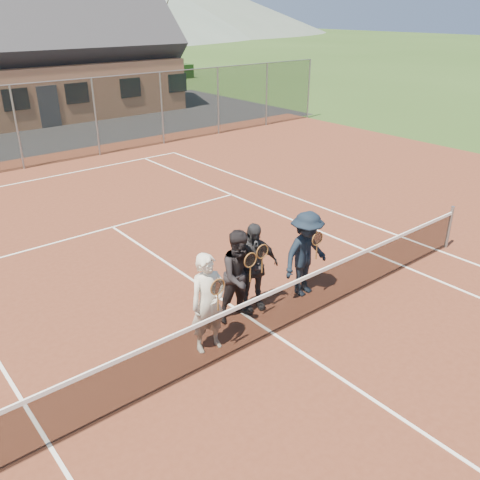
{
  "coord_description": "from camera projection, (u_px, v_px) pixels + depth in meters",
  "views": [
    {
      "loc": [
        -5.35,
        -5.53,
        5.43
      ],
      "look_at": [
        0.43,
        1.5,
        1.25
      ],
      "focal_mm": 38.0,
      "sensor_mm": 36.0,
      "label": 1
    }
  ],
  "objects": [
    {
      "name": "tennis_net",
      "position": [
        275.0,
        310.0,
        9.01
      ],
      "size": [
        11.68,
        0.08,
        1.1
      ],
      "color": "slate",
      "rests_on": "ground"
    },
    {
      "name": "player_c",
      "position": [
        252.0,
        267.0,
        9.68
      ],
      "size": [
        1.14,
        0.74,
        1.8
      ],
      "color": "#242529",
      "rests_on": "court_surface"
    },
    {
      "name": "tree_d",
      "position": [
        88.0,
        2.0,
        36.91
      ],
      "size": [
        3.2,
        3.2,
        7.77
      ],
      "color": "#3B2815",
      "rests_on": "ground"
    },
    {
      "name": "court_markings",
      "position": [
        274.0,
        334.0,
        9.22
      ],
      "size": [
        11.03,
        23.83,
        0.01
      ],
      "color": "white",
      "rests_on": "court_surface"
    },
    {
      "name": "clubhouse",
      "position": [
        21.0,
        37.0,
        26.72
      ],
      "size": [
        15.6,
        8.2,
        7.7
      ],
      "color": "#9E6B4C",
      "rests_on": "ground"
    },
    {
      "name": "player_d",
      "position": [
        306.0,
        254.0,
        10.19
      ],
      "size": [
        1.2,
        0.74,
        1.8
      ],
      "color": "black",
      "rests_on": "court_surface"
    },
    {
      "name": "player_a",
      "position": [
        208.0,
        303.0,
        8.5
      ],
      "size": [
        0.71,
        0.54,
        1.8
      ],
      "color": "beige",
      "rests_on": "court_surface"
    },
    {
      "name": "tree_e",
      "position": [
        159.0,
        2.0,
        40.37
      ],
      "size": [
        3.2,
        3.2,
        7.77
      ],
      "color": "#362013",
      "rests_on": "ground"
    },
    {
      "name": "player_b",
      "position": [
        241.0,
        276.0,
        9.36
      ],
      "size": [
        0.97,
        0.81,
        1.8
      ],
      "color": "black",
      "rests_on": "court_surface"
    },
    {
      "name": "perimeter_fence",
      "position": [
        17.0,
        128.0,
        18.07
      ],
      "size": [
        30.07,
        0.07,
        3.02
      ],
      "color": "slate",
      "rests_on": "ground"
    },
    {
      "name": "court_surface",
      "position": [
        274.0,
        335.0,
        9.23
      ],
      "size": [
        30.0,
        30.0,
        0.02
      ],
      "primitive_type": "cube",
      "color": "#562819",
      "rests_on": "ground"
    }
  ]
}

